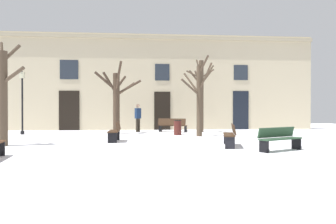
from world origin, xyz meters
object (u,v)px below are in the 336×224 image
tree_center (2,92)px  bench_far_corner (280,138)px  litter_bin (178,128)px  bench_by_litter_bin (230,134)px  tree_foreground (199,97)px  person_by_shop_door (138,116)px  streetlamp (22,96)px  tree_near_facade (117,98)px  bench_back_to_back_right (115,131)px  bench_facing_shops (172,125)px  tree_left_of_center (201,93)px

tree_center → bench_far_corner: (10.53, -2.51, -1.72)m
litter_bin → bench_by_litter_bin: size_ratio=0.43×
tree_foreground → person_by_shop_door: tree_foreground is taller
streetlamp → tree_center: bearing=-78.2°
tree_foreground → bench_by_litter_bin: (0.36, -4.95, -1.66)m
tree_near_facade → streetlamp: size_ratio=1.15×
bench_back_to_back_right → litter_bin: bearing=138.1°
litter_bin → bench_far_corner: size_ratio=0.45×
streetlamp → bench_facing_shops: size_ratio=1.96×
bench_back_to_back_right → person_by_shop_door: bearing=172.0°
bench_far_corner → tree_center: bearing=139.3°
bench_back_to_back_right → bench_by_litter_bin: size_ratio=0.80×
streetlamp → tree_foreground: bearing=-12.4°
streetlamp → litter_bin: streetlamp is taller
tree_near_facade → bench_back_to_back_right: bearing=-87.1°
streetlamp → person_by_shop_door: (6.74, 1.46, -1.26)m
tree_near_facade → person_by_shop_door: (1.27, 1.43, -1.13)m
tree_near_facade → bench_facing_shops: bearing=18.8°
tree_left_of_center → streetlamp: bearing=-174.5°
tree_foreground → litter_bin: 2.24m
tree_left_of_center → tree_foreground: tree_left_of_center is taller
bench_by_litter_bin → streetlamp: bearing=-111.5°
tree_near_facade → bench_back_to_back_right: tree_near_facade is taller
tree_near_facade → person_by_shop_door: bearing=48.5°
bench_facing_shops → litter_bin: bearing=114.9°
streetlamp → bench_back_to_back_right: streetlamp is taller
tree_near_facade → litter_bin: tree_near_facade is taller
litter_bin → bench_back_to_back_right: bearing=-133.3°
streetlamp → tree_left_of_center: bearing=5.5°
bench_back_to_back_right → bench_facing_shops: (3.25, 5.96, -0.02)m
tree_near_facade → tree_foreground: bearing=-25.9°
bench_back_to_back_right → bench_by_litter_bin: 5.31m
tree_center → bench_far_corner: 10.96m
litter_bin → bench_facing_shops: bench_facing_shops is taller
tree_left_of_center → bench_facing_shops: size_ratio=2.43×
litter_bin → bench_back_to_back_right: bench_back_to_back_right is taller
bench_back_to_back_right → bench_far_corner: bearing=58.6°
tree_foreground → bench_back_to_back_right: 5.31m
litter_bin → tree_near_facade: bearing=160.2°
tree_left_of_center → litter_bin: tree_left_of_center is taller
tree_near_facade → bench_by_litter_bin: tree_near_facade is taller
bench_by_litter_bin → person_by_shop_door: 9.39m
tree_left_of_center → bench_far_corner: tree_left_of_center is taller
tree_near_facade → bench_far_corner: bearing=-53.9°
tree_left_of_center → bench_back_to_back_right: tree_left_of_center is taller
tree_center → bench_facing_shops: bearing=43.8°
streetlamp → person_by_shop_door: bearing=12.2°
bench_facing_shops → bench_by_litter_bin: size_ratio=0.97×
litter_bin → streetlamp: bearing=172.1°
streetlamp → bench_far_corner: bearing=-36.3°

